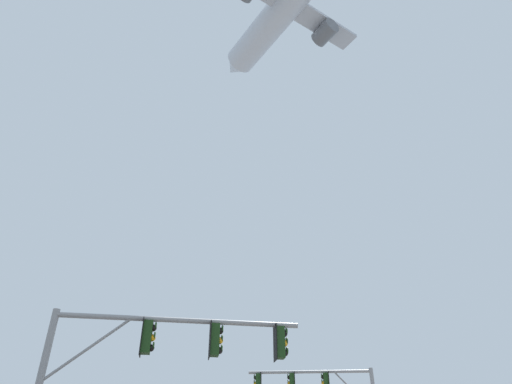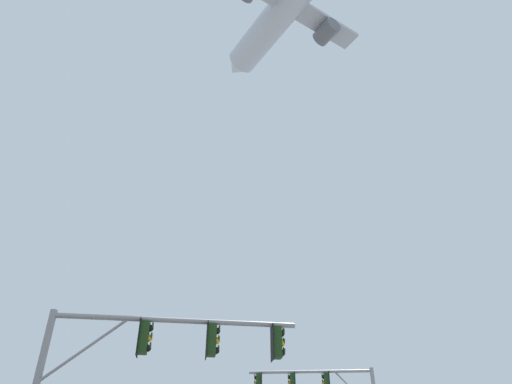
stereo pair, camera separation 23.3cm
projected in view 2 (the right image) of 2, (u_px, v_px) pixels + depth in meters
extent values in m
cylinder|color=gray|center=(178.00, 321.00, 13.22)|extent=(6.93, 1.52, 0.15)
cylinder|color=gray|center=(85.00, 349.00, 12.43)|extent=(2.14, 0.50, 1.85)
cube|color=#193814|center=(277.00, 343.00, 13.33)|extent=(0.32, 0.36, 0.90)
cylinder|color=#193814|center=(276.00, 325.00, 13.60)|extent=(0.05, 0.05, 0.12)
cube|color=black|center=(272.00, 342.00, 13.31)|extent=(0.11, 0.46, 1.04)
sphere|color=black|center=(281.00, 334.00, 13.49)|extent=(0.20, 0.20, 0.20)
cylinder|color=#193814|center=(283.00, 332.00, 13.53)|extent=(0.08, 0.21, 0.21)
sphere|color=orange|center=(282.00, 343.00, 13.34)|extent=(0.20, 0.20, 0.20)
cylinder|color=#193814|center=(284.00, 341.00, 13.38)|extent=(0.08, 0.21, 0.21)
sphere|color=black|center=(282.00, 353.00, 13.19)|extent=(0.20, 0.20, 0.20)
cylinder|color=#193814|center=(284.00, 351.00, 13.23)|extent=(0.08, 0.21, 0.21)
cube|color=#193814|center=(212.00, 340.00, 13.08)|extent=(0.32, 0.36, 0.90)
cylinder|color=#193814|center=(212.00, 323.00, 13.34)|extent=(0.05, 0.05, 0.12)
cube|color=black|center=(207.00, 340.00, 13.06)|extent=(0.11, 0.46, 1.04)
sphere|color=black|center=(217.00, 331.00, 13.24)|extent=(0.20, 0.20, 0.20)
cylinder|color=#193814|center=(219.00, 329.00, 13.28)|extent=(0.08, 0.21, 0.21)
sphere|color=orange|center=(217.00, 341.00, 13.09)|extent=(0.20, 0.20, 0.20)
cylinder|color=#193814|center=(219.00, 339.00, 13.13)|extent=(0.08, 0.21, 0.21)
sphere|color=black|center=(216.00, 351.00, 12.94)|extent=(0.20, 0.20, 0.20)
cylinder|color=#193814|center=(218.00, 349.00, 12.98)|extent=(0.08, 0.21, 0.21)
cube|color=#193814|center=(144.00, 338.00, 12.82)|extent=(0.32, 0.36, 0.90)
cylinder|color=#193814|center=(146.00, 320.00, 13.09)|extent=(0.05, 0.05, 0.12)
cube|color=black|center=(139.00, 337.00, 12.81)|extent=(0.11, 0.46, 1.04)
sphere|color=black|center=(150.00, 328.00, 12.99)|extent=(0.20, 0.20, 0.20)
cylinder|color=#193814|center=(153.00, 326.00, 13.03)|extent=(0.08, 0.21, 0.21)
sphere|color=orange|center=(149.00, 338.00, 12.84)|extent=(0.20, 0.20, 0.20)
cylinder|color=#193814|center=(152.00, 336.00, 12.88)|extent=(0.08, 0.21, 0.21)
sphere|color=black|center=(148.00, 348.00, 12.69)|extent=(0.20, 0.20, 0.20)
cylinder|color=#193814|center=(150.00, 346.00, 12.73)|extent=(0.08, 0.21, 0.21)
cylinder|color=gray|center=(310.00, 372.00, 22.97)|extent=(6.24, 0.37, 0.15)
cube|color=#193814|center=(259.00, 383.00, 22.86)|extent=(0.27, 0.33, 0.90)
cylinder|color=#193814|center=(259.00, 373.00, 23.13)|extent=(0.05, 0.05, 0.12)
cube|color=black|center=(262.00, 383.00, 22.85)|extent=(0.04, 0.46, 1.04)
sphere|color=black|center=(256.00, 378.00, 23.01)|extent=(0.20, 0.20, 0.20)
cylinder|color=#193814|center=(255.00, 377.00, 23.05)|extent=(0.05, 0.21, 0.21)
sphere|color=orange|center=(256.00, 384.00, 22.86)|extent=(0.20, 0.20, 0.20)
cylinder|color=#193814|center=(255.00, 382.00, 22.90)|extent=(0.05, 0.21, 0.21)
cube|color=#193814|center=(293.00, 383.00, 22.75)|extent=(0.27, 0.33, 0.90)
cylinder|color=#193814|center=(292.00, 372.00, 23.02)|extent=(0.05, 0.05, 0.12)
cube|color=black|center=(295.00, 383.00, 22.74)|extent=(0.04, 0.46, 1.04)
sphere|color=black|center=(290.00, 377.00, 22.90)|extent=(0.20, 0.20, 0.20)
cylinder|color=#193814|center=(288.00, 376.00, 22.94)|extent=(0.05, 0.21, 0.21)
sphere|color=orange|center=(290.00, 383.00, 22.75)|extent=(0.20, 0.20, 0.20)
cylinder|color=#193814|center=(288.00, 382.00, 22.79)|extent=(0.05, 0.21, 0.21)
cube|color=#193814|center=(327.00, 383.00, 22.63)|extent=(0.27, 0.33, 0.90)
cylinder|color=#193814|center=(326.00, 372.00, 22.90)|extent=(0.05, 0.05, 0.12)
cube|color=black|center=(330.00, 382.00, 22.63)|extent=(0.04, 0.46, 1.04)
sphere|color=black|center=(323.00, 377.00, 22.79)|extent=(0.20, 0.20, 0.20)
cylinder|color=#193814|center=(322.00, 376.00, 22.82)|extent=(0.05, 0.21, 0.21)
sphere|color=orange|center=(324.00, 383.00, 22.64)|extent=(0.20, 0.20, 0.20)
cylinder|color=#193814|center=(322.00, 382.00, 22.67)|extent=(0.05, 0.21, 0.21)
cylinder|color=#B7BCC6|center=(287.00, 5.00, 57.88)|extent=(16.35, 20.55, 3.99)
cone|color=#B7BCC6|center=(237.00, 67.00, 66.72)|extent=(4.68, 4.44, 3.79)
cube|color=#A8ADB7|center=(290.00, 4.00, 57.12)|extent=(18.81, 14.61, 0.45)
cylinder|color=#595B60|center=(326.00, 32.00, 59.25)|extent=(3.57, 3.74, 2.24)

